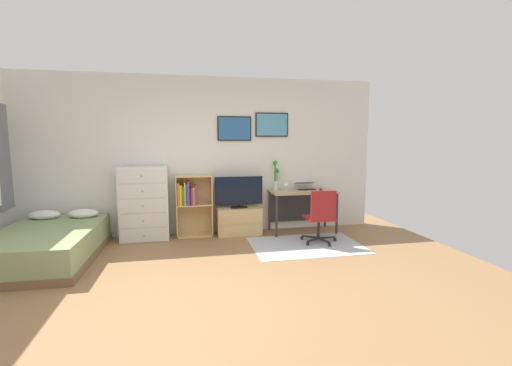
# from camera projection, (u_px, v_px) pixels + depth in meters

# --- Properties ---
(ground_plane) EXTENTS (7.20, 7.20, 0.00)m
(ground_plane) POSITION_uv_depth(u_px,v_px,m) (220.00, 288.00, 3.89)
(ground_plane) COLOR #936B44
(wall_back_with_posters) EXTENTS (6.12, 0.09, 2.70)m
(wall_back_with_posters) POSITION_uv_depth(u_px,v_px,m) (205.00, 156.00, 6.09)
(wall_back_with_posters) COLOR silver
(wall_back_with_posters) RESTS_ON ground_plane
(area_rug) EXTENTS (1.70, 1.20, 0.01)m
(area_rug) POSITION_uv_depth(u_px,v_px,m) (306.00, 245.00, 5.46)
(area_rug) COLOR #B2B7BC
(area_rug) RESTS_ON ground_plane
(bed) EXTENTS (1.31, 2.01, 0.56)m
(bed) POSITION_uv_depth(u_px,v_px,m) (47.00, 244.00, 4.76)
(bed) COLOR brown
(bed) RESTS_ON ground_plane
(dresser) EXTENTS (0.77, 0.46, 1.20)m
(dresser) POSITION_uv_depth(u_px,v_px,m) (144.00, 204.00, 5.71)
(dresser) COLOR silver
(dresser) RESTS_ON ground_plane
(bookshelf) EXTENTS (0.60, 0.30, 1.03)m
(bookshelf) POSITION_uv_depth(u_px,v_px,m) (191.00, 201.00, 5.92)
(bookshelf) COLOR tan
(bookshelf) RESTS_ON ground_plane
(tv_stand) EXTENTS (0.75, 0.41, 0.47)m
(tv_stand) POSITION_uv_depth(u_px,v_px,m) (239.00, 221.00, 6.08)
(tv_stand) COLOR tan
(tv_stand) RESTS_ON ground_plane
(television) EXTENTS (0.82, 0.16, 0.54)m
(television) POSITION_uv_depth(u_px,v_px,m) (239.00, 192.00, 6.00)
(television) COLOR black
(television) RESTS_ON tv_stand
(desk) EXTENTS (1.14, 0.56, 0.74)m
(desk) POSITION_uv_depth(u_px,v_px,m) (301.00, 198.00, 6.26)
(desk) COLOR tan
(desk) RESTS_ON ground_plane
(office_chair) EXTENTS (0.56, 0.58, 0.86)m
(office_chair) POSITION_uv_depth(u_px,v_px,m) (321.00, 215.00, 5.49)
(office_chair) COLOR #232326
(office_chair) RESTS_ON ground_plane
(laptop) EXTENTS (0.35, 0.38, 0.15)m
(laptop) POSITION_uv_depth(u_px,v_px,m) (306.00, 186.00, 6.28)
(laptop) COLOR #B7B7BC
(laptop) RESTS_ON desk
(computer_mouse) EXTENTS (0.06, 0.10, 0.03)m
(computer_mouse) POSITION_uv_depth(u_px,v_px,m) (321.00, 189.00, 6.23)
(computer_mouse) COLOR #262628
(computer_mouse) RESTS_ON desk
(bamboo_vase) EXTENTS (0.12, 0.10, 0.53)m
(bamboo_vase) POSITION_uv_depth(u_px,v_px,m) (276.00, 176.00, 6.24)
(bamboo_vase) COLOR silver
(bamboo_vase) RESTS_ON desk
(wine_glass) EXTENTS (0.07, 0.07, 0.18)m
(wine_glass) POSITION_uv_depth(u_px,v_px,m) (286.00, 184.00, 6.06)
(wine_glass) COLOR silver
(wine_glass) RESTS_ON desk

